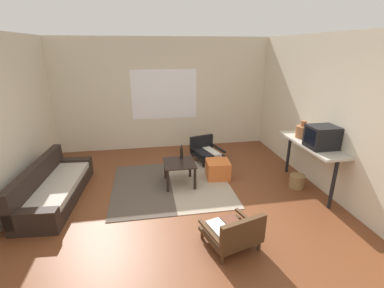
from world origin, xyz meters
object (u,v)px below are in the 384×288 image
Objects in this scene: clay_vase at (303,131)px; wicker_basket at (297,181)px; ottoman_orange at (218,169)px; console_shelf at (311,148)px; glass_bottle at (182,153)px; couch at (53,188)px; armchair_striped_foreground at (234,232)px; coffee_table at (179,167)px; armchair_by_window at (206,150)px; crt_television at (322,137)px.

clay_vase reaches higher than wicker_basket.
ottoman_orange is 1.49m from wicker_basket.
console_shelf reaches higher than glass_bottle.
console_shelf is (4.46, -0.36, 0.57)m from couch.
glass_bottle is 2.21m from wicker_basket.
glass_bottle reaches higher than armchair_striped_foreground.
couch is 2.98m from ottoman_orange.
ottoman_orange is at bearing 10.14° from coffee_table.
ottoman_orange is 1.41× the size of clay_vase.
console_shelf reaches higher than armchair_striped_foreground.
glass_bottle is (-0.67, -0.87, 0.32)m from armchair_by_window.
wicker_basket is at bearing 171.73° from console_shelf.
armchair_by_window is 0.91m from ottoman_orange.
glass_bottle is at bearing 68.70° from coffee_table.
crt_television is (1.49, -0.92, 0.89)m from ottoman_orange.
glass_bottle is (0.07, 0.17, 0.20)m from coffee_table.
console_shelf is at bearing -13.27° from coffee_table.
console_shelf is at bearing 35.85° from armchair_striped_foreground.
armchair_by_window is at bearing 92.72° from ottoman_orange.
ottoman_orange is at bearing 148.24° from crt_television.
couch is 4.59× the size of crt_television.
clay_vase is at bearing -13.74° from ottoman_orange.
clay_vase reaches higher than armchair_by_window.
clay_vase is (2.28, -0.23, 0.64)m from coffee_table.
couch is 7.63× the size of wicker_basket.
wicker_basket is at bearing -18.53° from glass_bottle.
crt_television reaches higher than glass_bottle.
clay_vase is at bearing -0.60° from couch.
wicker_basket is (-0.16, 0.27, -0.94)m from crt_television.
wicker_basket is at bearing -119.20° from clay_vase.
armchair_striped_foreground is (0.46, -1.85, -0.12)m from coffee_table.
armchair_by_window is at bearing 54.64° from coffee_table.
console_shelf is 0.38m from crt_television.
ottoman_orange is 1.60× the size of glass_bottle.
armchair_by_window is at bearing 131.44° from wicker_basket.
clay_vase is (4.46, -0.05, 0.79)m from couch.
coffee_table is 0.79× the size of armchair_by_window.
clay_vase reaches higher than armchair_striped_foreground.
armchair_by_window is 2.27m from console_shelf.
clay_vase is 2.29m from glass_bottle.
console_shelf is 0.67m from wicker_basket.
couch reaches higher than coffee_table.
couch reaches higher than wicker_basket.
coffee_table is (2.18, 0.18, 0.15)m from couch.
ottoman_orange is 1.75m from console_shelf.
couch is 2.30m from glass_bottle.
coffee_table is at bearing 166.36° from wicker_basket.
clay_vase is (1.49, -0.37, 0.82)m from ottoman_orange.
armchair_striped_foreground is at bearing -141.10° from wicker_basket.
couch is 4.63× the size of ottoman_orange.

